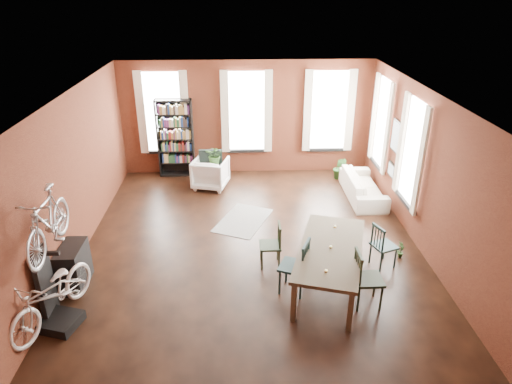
{
  "coord_description": "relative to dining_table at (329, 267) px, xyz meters",
  "views": [
    {
      "loc": [
        -0.24,
        -7.97,
        5.13
      ],
      "look_at": [
        0.1,
        0.6,
        1.13
      ],
      "focal_mm": 32.0,
      "sensor_mm": 36.0,
      "label": 1
    }
  ],
  "objects": [
    {
      "name": "room",
      "position": [
        -1.11,
        1.74,
        1.73
      ],
      "size": [
        9.0,
        9.04,
        3.22
      ],
      "color": "black",
      "rests_on": "ground"
    },
    {
      "name": "dining_table",
      "position": [
        0.0,
        0.0,
        0.0
      ],
      "size": [
        1.72,
        2.58,
        0.81
      ],
      "primitive_type": "cube",
      "rotation": [
        0.0,
        0.0,
        -0.29
      ],
      "color": "#453A29",
      "rests_on": "ground"
    },
    {
      "name": "dining_chair_a",
      "position": [
        -0.66,
        -0.11,
        0.11
      ],
      "size": [
        0.63,
        0.63,
        1.04
      ],
      "primitive_type": "cube",
      "rotation": [
        0.0,
        0.0,
        -1.98
      ],
      "color": "#173133",
      "rests_on": "ground"
    },
    {
      "name": "dining_chair_b",
      "position": [
        -1.03,
        0.72,
        0.04
      ],
      "size": [
        0.42,
        0.42,
        0.9
      ],
      "primitive_type": "cube",
      "rotation": [
        0.0,
        0.0,
        -1.57
      ],
      "color": "black",
      "rests_on": "ground"
    },
    {
      "name": "dining_chair_c",
      "position": [
        0.56,
        -0.55,
        0.11
      ],
      "size": [
        0.48,
        0.48,
        1.03
      ],
      "primitive_type": "cube",
      "rotation": [
        0.0,
        0.0,
        1.58
      ],
      "color": "black",
      "rests_on": "ground"
    },
    {
      "name": "dining_chair_d",
      "position": [
        1.18,
        0.61,
        0.05
      ],
      "size": [
        0.54,
        0.54,
        0.9
      ],
      "primitive_type": "cube",
      "rotation": [
        0.0,
        0.0,
        1.94
      ],
      "color": "#183536",
      "rests_on": "ground"
    },
    {
      "name": "bookshelf",
      "position": [
        -3.36,
        5.42,
        0.7
      ],
      "size": [
        1.0,
        0.32,
        2.2
      ],
      "primitive_type": "cube",
      "color": "black",
      "rests_on": "ground"
    },
    {
      "name": "white_armchair",
      "position": [
        -2.37,
        4.52,
        0.04
      ],
      "size": [
        1.04,
        1.0,
        0.89
      ],
      "primitive_type": "imported",
      "rotation": [
        0.0,
        0.0,
        2.9
      ],
      "color": "white",
      "rests_on": "ground"
    },
    {
      "name": "cream_sofa",
      "position": [
        1.59,
        3.72,
        0.0
      ],
      "size": [
        0.61,
        2.08,
        0.81
      ],
      "primitive_type": "imported",
      "rotation": [
        0.0,
        0.0,
        1.57
      ],
      "color": "beige",
      "rests_on": "ground"
    },
    {
      "name": "striped_rug",
      "position": [
        -1.53,
        2.56,
        -0.4
      ],
      "size": [
        1.5,
        1.8,
        0.01
      ],
      "primitive_type": "cube",
      "rotation": [
        0.0,
        0.0,
        -0.42
      ],
      "color": "black",
      "rests_on": "ground"
    },
    {
      "name": "bike_trainer",
      "position": [
        -4.54,
        -0.91,
        -0.32
      ],
      "size": [
        0.69,
        0.69,
        0.16
      ],
      "primitive_type": "cube",
      "rotation": [
        0.0,
        0.0,
        -0.29
      ],
      "color": "black",
      "rests_on": "ground"
    },
    {
      "name": "bike_wall_rack",
      "position": [
        -4.76,
        -0.68,
        0.25
      ],
      "size": [
        0.16,
        0.6,
        1.3
      ],
      "primitive_type": "cube",
      "color": "black",
      "rests_on": "ground"
    },
    {
      "name": "console_table",
      "position": [
        -4.64,
        0.22,
        -0.0
      ],
      "size": [
        0.4,
        0.8,
        0.8
      ],
      "primitive_type": "cube",
      "color": "black",
      "rests_on": "ground"
    },
    {
      "name": "plant_stand",
      "position": [
        -2.24,
        4.76,
        -0.12
      ],
      "size": [
        0.37,
        0.37,
        0.57
      ],
      "primitive_type": "cube",
      "rotation": [
        0.0,
        0.0,
        0.38
      ],
      "color": "black",
      "rests_on": "ground"
    },
    {
      "name": "plant_by_sofa",
      "position": [
        1.23,
        4.93,
        -0.26
      ],
      "size": [
        0.57,
        0.74,
        0.29
      ],
      "primitive_type": "imported",
      "rotation": [
        0.0,
        0.0,
        -0.37
      ],
      "color": "#265421",
      "rests_on": "ground"
    },
    {
      "name": "plant_small",
      "position": [
        1.64,
        0.87,
        -0.34
      ],
      "size": [
        0.4,
        0.37,
        0.13
      ],
      "primitive_type": "imported",
      "rotation": [
        0.0,
        0.0,
        0.89
      ],
      "color": "#2B5522",
      "rests_on": "ground"
    },
    {
      "name": "bicycle_floor",
      "position": [
        -4.56,
        -0.94,
        0.69
      ],
      "size": [
        0.94,
        1.14,
        1.87
      ],
      "primitive_type": "imported",
      "rotation": [
        0.0,
        0.0,
        -0.33
      ],
      "color": "beige",
      "rests_on": "bike_trainer"
    },
    {
      "name": "bicycle_hung",
      "position": [
        -4.51,
        -0.68,
        1.73
      ],
      "size": [
        0.47,
        1.0,
        1.66
      ],
      "primitive_type": "imported",
      "color": "#A5A8AD",
      "rests_on": "bike_wall_rack"
    },
    {
      "name": "plant_on_stand",
      "position": [
        -2.24,
        4.73,
        0.37
      ],
      "size": [
        0.64,
        0.67,
        0.42
      ],
      "primitive_type": "imported",
      "rotation": [
        0.0,
        0.0,
        -0.36
      ],
      "color": "#365F26",
      "rests_on": "plant_stand"
    }
  ]
}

